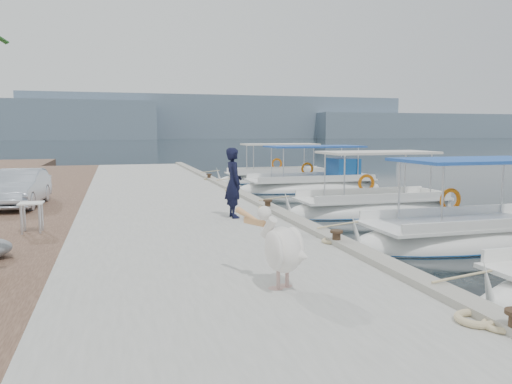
% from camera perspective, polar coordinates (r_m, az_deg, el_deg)
% --- Properties ---
extents(ground, '(400.00, 400.00, 0.00)m').
position_cam_1_polar(ground, '(14.29, 4.47, -4.90)').
color(ground, black).
rests_on(ground, ground).
extents(concrete_quay, '(6.00, 40.00, 0.50)m').
position_cam_1_polar(concrete_quay, '(18.41, -9.82, -1.53)').
color(concrete_quay, '#989892').
rests_on(concrete_quay, ground).
extents(quay_curb, '(0.44, 40.00, 0.12)m').
position_cam_1_polar(quay_curb, '(18.85, -1.41, -0.28)').
color(quay_curb, gray).
rests_on(quay_curb, concrete_quay).
extents(cobblestone_strip, '(4.00, 40.00, 0.50)m').
position_cam_1_polar(cobblestone_strip, '(18.58, -25.35, -2.02)').
color(cobblestone_strip, '#4E3429').
rests_on(cobblestone_strip, ground).
extents(distant_hills, '(330.00, 60.00, 18.00)m').
position_cam_1_polar(distant_hills, '(217.41, -6.75, 8.10)').
color(distant_hills, slate).
rests_on(distant_hills, ground).
extents(fishing_caique_b, '(6.74, 2.51, 2.83)m').
position_cam_1_polar(fishing_caique_b, '(14.22, 23.05, -4.99)').
color(fishing_caique_b, white).
rests_on(fishing_caique_b, ground).
extents(fishing_caique_c, '(6.64, 2.18, 2.83)m').
position_cam_1_polar(fishing_caique_c, '(18.28, 13.10, -2.07)').
color(fishing_caique_c, white).
rests_on(fishing_caique_c, ground).
extents(fishing_caique_d, '(7.75, 2.53, 2.83)m').
position_cam_1_polar(fishing_caique_d, '(25.01, 6.45, 0.59)').
color(fishing_caique_d, white).
rests_on(fishing_caique_d, ground).
extents(fishing_caique_e, '(7.24, 2.03, 2.83)m').
position_cam_1_polar(fishing_caique_e, '(29.14, 2.41, 1.40)').
color(fishing_caique_e, white).
rests_on(fishing_caique_e, ground).
extents(mooring_bollards, '(0.28, 20.28, 0.33)m').
position_cam_1_polar(mooring_bollards, '(15.46, 1.35, -1.37)').
color(mooring_bollards, black).
rests_on(mooring_bollards, concrete_quay).
extents(pelican, '(0.96, 1.57, 1.24)m').
position_cam_1_polar(pelican, '(7.78, 2.89, -6.32)').
color(pelican, tan).
rests_on(pelican, concrete_quay).
extents(fisherman, '(0.52, 0.75, 1.98)m').
position_cam_1_polar(fisherman, '(14.07, -2.59, 1.07)').
color(fisherman, black).
rests_on(fisherman, concrete_quay).
extents(parked_car, '(1.54, 3.75, 1.21)m').
position_cam_1_polar(parked_car, '(17.91, -25.39, 0.42)').
color(parked_car, silver).
rests_on(parked_car, cobblestone_strip).
extents(folding_table, '(0.55, 0.55, 0.73)m').
position_cam_1_polar(folding_table, '(13.16, -24.28, -2.00)').
color(folding_table, silver).
rests_on(folding_table, cobblestone_strip).
extents(rope_coil, '(0.54, 0.54, 0.10)m').
position_cam_1_polar(rope_coil, '(7.13, 23.85, -13.12)').
color(rope_coil, '#C6B284').
rests_on(rope_coil, concrete_quay).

